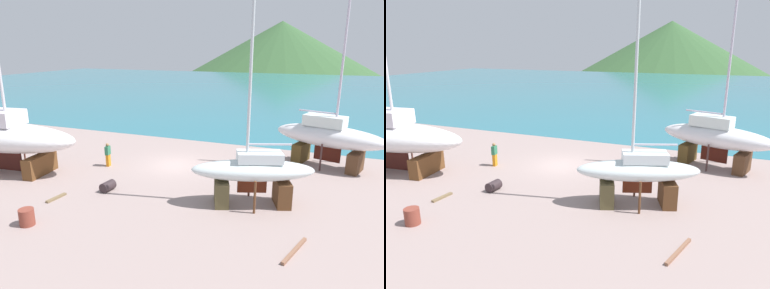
% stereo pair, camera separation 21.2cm
% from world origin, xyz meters
% --- Properties ---
extents(ground_plane, '(45.08, 45.08, 0.00)m').
position_xyz_m(ground_plane, '(0.00, -4.66, 0.00)').
color(ground_plane, gray).
extents(sea_water, '(157.05, 83.61, 0.01)m').
position_xyz_m(sea_water, '(0.00, 48.42, 0.00)').
color(sea_water, '#297183').
rests_on(sea_water, ground).
extents(headland_hill, '(136.06, 136.06, 37.16)m').
position_xyz_m(headland_hill, '(-12.85, 140.89, 0.00)').
color(headland_hill, '#355B32').
rests_on(headland_hill, ground).
extents(sailboat_small_center, '(10.82, 4.47, 18.23)m').
position_xyz_m(sailboat_small_center, '(-9.87, -5.10, 2.34)').
color(sailboat_small_center, brown).
rests_on(sailboat_small_center, ground).
extents(sailboat_large_starboard, '(7.62, 4.28, 13.03)m').
position_xyz_m(sailboat_large_starboard, '(9.63, 3.59, 2.07)').
color(sailboat_large_starboard, '#523420').
rests_on(sailboat_large_starboard, ground).
extents(sailboat_mid_port, '(6.46, 3.89, 11.37)m').
position_xyz_m(sailboat_mid_port, '(6.24, -4.23, 1.77)').
color(sailboat_mid_port, brown).
rests_on(sailboat_mid_port, ground).
extents(worker, '(0.30, 0.47, 1.62)m').
position_xyz_m(worker, '(-4.14, -1.84, 0.84)').
color(worker, orange).
rests_on(worker, ground).
extents(barrel_tar_black, '(0.63, 0.90, 0.55)m').
position_xyz_m(barrel_tar_black, '(-1.68, -5.47, 0.28)').
color(barrel_tar_black, '#322629').
rests_on(barrel_tar_black, ground).
extents(barrel_by_slipway, '(0.75, 0.75, 0.78)m').
position_xyz_m(barrel_by_slipway, '(-2.79, -10.17, 0.39)').
color(barrel_by_slipway, brown).
rests_on(barrel_by_slipway, ground).
extents(timber_plank_near, '(0.77, 2.19, 0.13)m').
position_xyz_m(timber_plank_near, '(8.79, -7.98, 0.07)').
color(timber_plank_near, '#895D45').
rests_on(timber_plank_near, ground).
extents(timber_long_fore, '(0.33, 1.28, 0.11)m').
position_xyz_m(timber_long_fore, '(-3.62, -7.42, 0.05)').
color(timber_long_fore, olive).
rests_on(timber_long_fore, ground).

